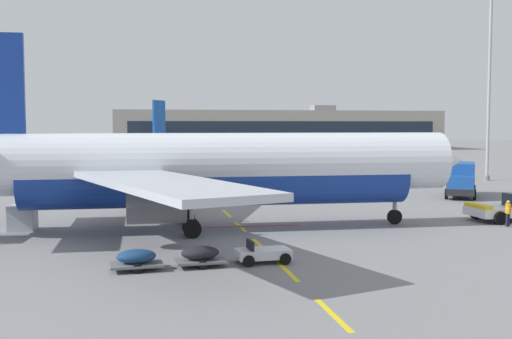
# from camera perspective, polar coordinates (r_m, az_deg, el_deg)

# --- Properties ---
(ground) EXTENTS (400.00, 400.00, 0.00)m
(ground) POSITION_cam_1_polar(r_m,az_deg,el_deg) (65.88, 15.09, -1.94)
(ground) COLOR slate
(apron_paint_markings) EXTENTS (8.00, 96.66, 0.01)m
(apron_paint_markings) POSITION_cam_1_polar(r_m,az_deg,el_deg) (58.27, -4.13, -2.57)
(apron_paint_markings) COLOR yellow
(apron_paint_markings) RESTS_ON ground
(airliner_foreground) EXTENTS (34.70, 34.63, 12.20)m
(airliner_foreground) POSITION_cam_1_polar(r_m,az_deg,el_deg) (40.48, -4.12, 0.12)
(airliner_foreground) COLOR silver
(airliner_foreground) RESTS_ON ground
(airliner_mid_left) EXTENTS (26.81, 28.43, 10.55)m
(airliner_mid_left) POSITION_cam_1_polar(r_m,az_deg,el_deg) (90.89, -12.04, 1.88)
(airliner_mid_left) COLOR white
(airliner_mid_left) RESTS_ON ground
(catering_truck) EXTENTS (5.53, 7.28, 3.14)m
(catering_truck) POSITION_cam_1_polar(r_m,az_deg,el_deg) (62.08, 17.97, -0.83)
(catering_truck) COLOR black
(catering_truck) RESTS_ON ground
(baggage_train) EXTENTS (8.69, 2.19, 1.14)m
(baggage_train) POSITION_cam_1_polar(r_m,az_deg,el_deg) (30.40, -4.98, -7.72)
(baggage_train) COLOR silver
(baggage_train) RESTS_ON ground
(ground_crew_worker) EXTENTS (0.37, 0.64, 1.74)m
(ground_crew_worker) POSITION_cam_1_polar(r_m,az_deg,el_deg) (45.07, 21.75, -3.53)
(ground_crew_worker) COLOR #191E38
(ground_crew_worker) RESTS_ON ground
(uld_cargo_container) EXTENTS (1.73, 1.69, 1.60)m
(uld_cargo_container) POSITION_cam_1_polar(r_m,az_deg,el_deg) (43.10, -20.28, -4.10)
(uld_cargo_container) COLOR #B7BCC6
(uld_cargo_container) RESTS_ON ground
(apron_light_mast_far) EXTENTS (1.80, 1.80, 25.75)m
(apron_light_mast_far) POSITION_cam_1_polar(r_m,az_deg,el_deg) (81.64, 20.33, 10.30)
(apron_light_mast_far) COLOR slate
(apron_light_mast_far) RESTS_ON ground
(terminal_satellite) EXTENTS (86.00, 23.61, 11.98)m
(terminal_satellite) POSITION_cam_1_polar(r_m,az_deg,el_deg) (171.60, 1.89, 3.55)
(terminal_satellite) COLOR #9E998E
(terminal_satellite) RESTS_ON ground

